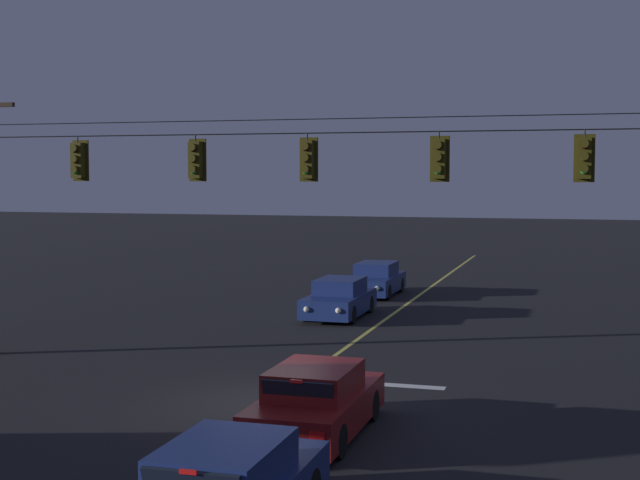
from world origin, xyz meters
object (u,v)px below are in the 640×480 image
at_px(car_oncoming_trailing, 376,280).
at_px(traffic_light_right_inner, 439,159).
at_px(traffic_light_left_inner, 195,160).
at_px(traffic_light_centre, 307,159).
at_px(car_waiting_near_lane, 316,403).
at_px(car_oncoming_lead, 339,299).
at_px(traffic_light_rightmost, 584,158).
at_px(traffic_light_leftmost, 78,160).

bearing_deg(car_oncoming_trailing, traffic_light_right_inner, -71.90).
xyz_separation_m(traffic_light_left_inner, car_oncoming_trailing, (1.32, 15.57, -4.85)).
distance_m(traffic_light_left_inner, traffic_light_centre, 3.06).
height_order(traffic_light_left_inner, car_waiting_near_lane, traffic_light_left_inner).
height_order(traffic_light_left_inner, traffic_light_centre, same).
relative_size(car_waiting_near_lane, car_oncoming_lead, 0.98).
distance_m(traffic_light_centre, traffic_light_rightmost, 6.73).
distance_m(traffic_light_centre, car_oncoming_lead, 10.66).
bearing_deg(car_oncoming_lead, traffic_light_leftmost, -117.52).
height_order(traffic_light_rightmost, car_oncoming_lead, traffic_light_rightmost).
distance_m(traffic_light_right_inner, traffic_light_rightmost, 3.39).
distance_m(car_waiting_near_lane, car_oncoming_trailing, 21.07).
xyz_separation_m(traffic_light_leftmost, car_oncoming_trailing, (4.80, 15.57, -4.85)).
xyz_separation_m(traffic_light_leftmost, traffic_light_right_inner, (9.88, 0.00, 0.00)).
bearing_deg(traffic_light_right_inner, traffic_light_centre, 180.00).
relative_size(traffic_light_centre, traffic_light_rightmost, 1.00).
height_order(traffic_light_centre, car_oncoming_lead, traffic_light_centre).
bearing_deg(traffic_light_rightmost, car_oncoming_trailing, 118.56).
bearing_deg(traffic_light_left_inner, traffic_light_centre, 0.00).
bearing_deg(traffic_light_rightmost, traffic_light_leftmost, 180.00).
relative_size(traffic_light_centre, car_waiting_near_lane, 0.28).
bearing_deg(traffic_light_left_inner, traffic_light_leftmost, 180.00).
distance_m(traffic_light_leftmost, traffic_light_rightmost, 13.27).
height_order(traffic_light_centre, car_waiting_near_lane, traffic_light_centre).
xyz_separation_m(traffic_light_leftmost, car_waiting_near_lane, (8.33, -5.21, -4.85)).
xyz_separation_m(traffic_light_centre, car_oncoming_trailing, (-1.75, 15.57, -4.85)).
bearing_deg(car_oncoming_lead, traffic_light_rightmost, -48.05).
xyz_separation_m(traffic_light_centre, traffic_light_rightmost, (6.73, 0.00, 0.00)).
distance_m(traffic_light_leftmost, traffic_light_centre, 6.54).
relative_size(traffic_light_right_inner, traffic_light_rightmost, 1.00).
xyz_separation_m(traffic_light_leftmost, traffic_light_centre, (6.54, 0.00, 0.00)).
distance_m(traffic_light_right_inner, car_waiting_near_lane, 7.29).
bearing_deg(traffic_light_right_inner, traffic_light_left_inner, 180.00).
distance_m(traffic_light_left_inner, car_oncoming_trailing, 16.36).
height_order(traffic_light_leftmost, car_oncoming_lead, traffic_light_leftmost).
distance_m(traffic_light_leftmost, car_oncoming_lead, 11.60).
height_order(traffic_light_leftmost, traffic_light_rightmost, same).
relative_size(traffic_light_leftmost, car_oncoming_trailing, 0.28).
bearing_deg(traffic_light_centre, car_oncoming_lead, 100.15).
relative_size(traffic_light_right_inner, car_waiting_near_lane, 0.28).
bearing_deg(traffic_light_centre, traffic_light_left_inner, 180.00).
bearing_deg(traffic_light_left_inner, car_oncoming_trailing, 85.17).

